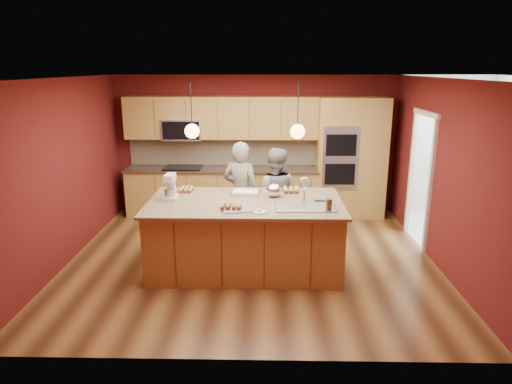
{
  "coord_description": "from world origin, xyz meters",
  "views": [
    {
      "loc": [
        0.21,
        -6.47,
        2.85
      ],
      "look_at": [
        0.07,
        -0.1,
        1.09
      ],
      "focal_mm": 32.0,
      "sensor_mm": 36.0,
      "label": 1
    }
  ],
  "objects_px": {
    "person_right": "(275,196)",
    "mixing_bowl": "(274,190)",
    "island": "(246,234)",
    "person_left": "(241,193)",
    "stand_mixer": "(170,189)"
  },
  "relations": [
    {
      "from": "stand_mixer",
      "to": "mixing_bowl",
      "type": "height_order",
      "value": "stand_mixer"
    },
    {
      "from": "person_right",
      "to": "stand_mixer",
      "type": "relative_size",
      "value": 4.32
    },
    {
      "from": "person_left",
      "to": "stand_mixer",
      "type": "distance_m",
      "value": 1.39
    },
    {
      "from": "person_right",
      "to": "mixing_bowl",
      "type": "bearing_deg",
      "value": 97.09
    },
    {
      "from": "island",
      "to": "person_left",
      "type": "height_order",
      "value": "person_left"
    },
    {
      "from": "island",
      "to": "person_left",
      "type": "bearing_deg",
      "value": 97.27
    },
    {
      "from": "person_left",
      "to": "mixing_bowl",
      "type": "height_order",
      "value": "person_left"
    },
    {
      "from": "person_right",
      "to": "person_left",
      "type": "bearing_deg",
      "value": 8.92
    },
    {
      "from": "island",
      "to": "person_left",
      "type": "xyz_separation_m",
      "value": [
        -0.13,
        1.02,
        0.33
      ]
    },
    {
      "from": "island",
      "to": "person_left",
      "type": "distance_m",
      "value": 1.08
    },
    {
      "from": "person_right",
      "to": "mixing_bowl",
      "type": "relative_size",
      "value": 6.61
    },
    {
      "from": "island",
      "to": "mixing_bowl",
      "type": "height_order",
      "value": "island"
    },
    {
      "from": "person_right",
      "to": "stand_mixer",
      "type": "distance_m",
      "value": 1.83
    },
    {
      "from": "mixing_bowl",
      "to": "island",
      "type": "bearing_deg",
      "value": -148.1
    },
    {
      "from": "person_left",
      "to": "mixing_bowl",
      "type": "bearing_deg",
      "value": 143.65
    }
  ]
}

